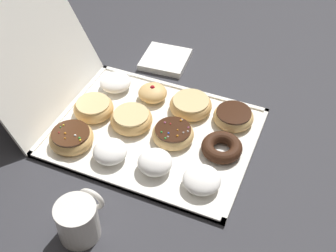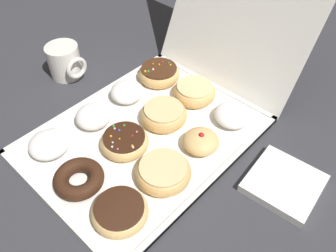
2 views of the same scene
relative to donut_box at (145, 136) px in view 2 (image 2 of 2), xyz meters
name	(u,v)px [view 2 (image 2 of 2)]	position (x,y,z in m)	size (l,w,h in m)	color
ground_plane	(145,138)	(0.00, 0.00, -0.01)	(3.00, 3.00, 0.00)	#333338
donut_box	(145,136)	(0.00, 0.00, 0.00)	(0.41, 0.53, 0.01)	white
powdered_filled_donut_0	(49,144)	(-0.12, -0.18, 0.03)	(0.09, 0.09, 0.04)	white
chocolate_cake_ring_donut_1	(78,178)	(0.00, -0.19, 0.02)	(0.11, 0.11, 0.03)	#381E11
chocolate_frosted_donut_2	(120,211)	(0.12, -0.18, 0.02)	(0.11, 0.11, 0.04)	#E5B770
powdered_filled_donut_3	(93,116)	(-0.12, -0.06, 0.03)	(0.09, 0.09, 0.05)	white
sprinkle_donut_4	(125,141)	(-0.01, -0.06, 0.02)	(0.11, 0.11, 0.04)	#E5B770
glazed_ring_donut_5	(163,172)	(0.12, -0.06, 0.02)	(0.12, 0.12, 0.04)	tan
powdered_filled_donut_6	(127,92)	(-0.13, 0.06, 0.03)	(0.09, 0.09, 0.04)	white
glazed_ring_donut_7	(164,114)	(0.00, 0.07, 0.03)	(0.12, 0.12, 0.04)	tan
jelly_filled_donut_8	(201,141)	(0.12, 0.06, 0.03)	(0.08, 0.08, 0.05)	#E5B770
sprinkle_donut_9	(159,73)	(-0.12, 0.18, 0.03)	(0.12, 0.12, 0.04)	tan
glazed_ring_donut_10	(194,92)	(0.00, 0.19, 0.03)	(0.11, 0.11, 0.04)	tan
powdered_filled_donut_11	(233,115)	(0.13, 0.18, 0.02)	(0.09, 0.09, 0.04)	white
coffee_mug	(65,61)	(-0.34, 0.02, 0.04)	(0.11, 0.09, 0.09)	white
napkin_stack	(284,183)	(0.32, 0.10, 0.00)	(0.14, 0.14, 0.02)	white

